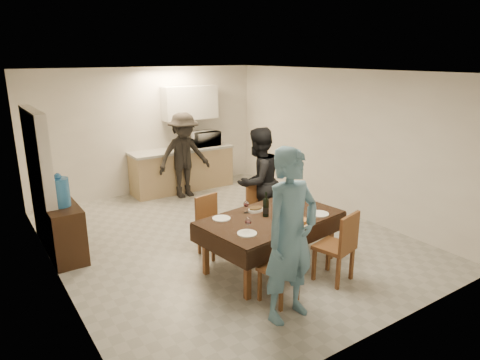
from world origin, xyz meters
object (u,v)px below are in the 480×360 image
(console, at_px, (65,232))
(person_far, at_px, (258,182))
(person_near, at_px, (291,236))
(person_kitchen, at_px, (184,156))
(dining_table, at_px, (271,219))
(microwave, at_px, (206,138))
(water_pitcher, at_px, (293,206))
(wine_bottle, at_px, (266,204))
(water_jug, at_px, (60,192))
(savoury_tart, at_px, (295,222))

(console, distance_m, person_far, 2.99)
(person_near, relative_size, person_kitchen, 1.12)
(dining_table, height_order, microwave, microwave)
(microwave, distance_m, person_kitchen, 0.91)
(person_near, bearing_deg, microwave, 65.52)
(console, distance_m, person_near, 3.41)
(console, height_order, person_far, person_far)
(water_pitcher, relative_size, microwave, 0.36)
(water_pitcher, bearing_deg, wine_bottle, 165.96)
(water_jug, relative_size, person_kitchen, 0.23)
(person_kitchen, bearing_deg, water_pitcher, -91.00)
(person_far, bearing_deg, person_near, 49.91)
(person_far, bearing_deg, water_pitcher, 67.25)
(water_jug, xyz_separation_m, savoury_tart, (2.40, -2.20, -0.24))
(microwave, bearing_deg, person_far, 77.50)
(wine_bottle, distance_m, savoury_tart, 0.48)
(wine_bottle, xyz_separation_m, person_far, (0.60, 1.00, -0.03))
(wine_bottle, distance_m, water_pitcher, 0.42)
(savoury_tart, height_order, person_kitchen, person_kitchen)
(water_jug, bearing_deg, person_near, -58.69)
(person_far, height_order, person_kitchen, person_far)
(water_jug, bearing_deg, person_far, -15.14)
(person_kitchen, bearing_deg, dining_table, -96.85)
(savoury_tart, relative_size, person_near, 0.21)
(microwave, bearing_deg, water_pitcher, 78.11)
(console, height_order, person_kitchen, person_kitchen)
(water_jug, height_order, microwave, microwave)
(water_pitcher, distance_m, savoury_tart, 0.42)
(water_jug, height_order, water_pitcher, water_jug)
(person_far, bearing_deg, water_jug, -27.59)
(water_jug, height_order, person_far, person_far)
(microwave, relative_size, person_near, 0.29)
(wine_bottle, bearing_deg, console, 141.76)
(microwave, bearing_deg, person_kitchen, 30.51)
(person_near, xyz_separation_m, person_kitchen, (0.96, 4.47, -0.10))
(water_pitcher, distance_m, person_near, 1.35)
(console, relative_size, water_pitcher, 4.23)
(console, relative_size, person_near, 0.45)
(console, xyz_separation_m, savoury_tart, (2.40, -2.20, 0.36))
(console, bearing_deg, dining_table, -38.41)
(water_jug, distance_m, savoury_tart, 3.26)
(water_pitcher, relative_size, person_far, 0.12)
(console, xyz_separation_m, person_kitchen, (2.71, 1.60, 0.47))
(water_pitcher, bearing_deg, person_near, -131.99)
(person_far, bearing_deg, microwave, -114.94)
(microwave, relative_size, person_far, 0.33)
(water_pitcher, bearing_deg, person_far, 79.70)
(wine_bottle, bearing_deg, person_kitchen, 82.21)
(person_kitchen, bearing_deg, savoury_tart, -94.68)
(water_jug, relative_size, water_pitcher, 1.97)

